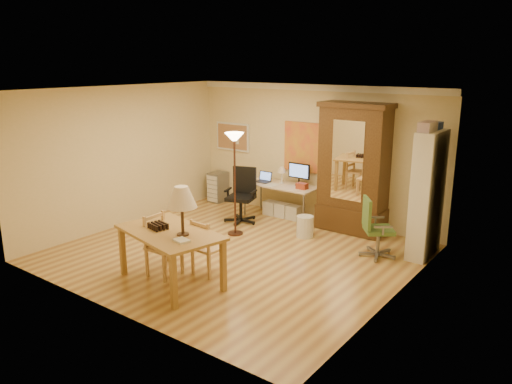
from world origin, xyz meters
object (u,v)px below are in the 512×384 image
Objects in this scene: dining_table at (174,222)px; office_chair_green at (376,241)px; office_chair_black at (241,208)px; armoire at (353,177)px; bookshelf at (427,195)px; computer_desk at (283,197)px.

dining_table is 3.37m from office_chair_green.
armoire is (2.01, 0.83, 0.76)m from office_chair_black.
office_chair_green is 1.11m from bookshelf.
computer_desk is at bearing 98.63° from dining_table.
bookshelf is (1.52, -0.44, -0.02)m from armoire.
dining_table reaches higher than office_chair_black.
office_chair_green is (2.42, -0.88, -0.16)m from computer_desk.
computer_desk is at bearing 173.28° from bookshelf.
dining_table reaches higher than office_chair_green.
computer_desk is 0.74× the size of bookshelf.
armoire is (0.96, 3.68, 0.11)m from dining_table.
armoire is at bearing 75.40° from dining_table.
bookshelf is (2.48, 3.24, 0.09)m from dining_table.
armoire reaches higher than office_chair_black.
office_chair_black reaches higher than office_chair_green.
office_chair_green is at bearing -19.93° from computer_desk.
office_chair_black is 2.92m from office_chair_green.
dining_table reaches higher than computer_desk.
bookshelf is at bearing 52.63° from dining_table.
bookshelf is at bearing -16.17° from armoire.
armoire is at bearing 22.48° from office_chair_black.
office_chair_black is (-0.50, -0.75, -0.13)m from computer_desk.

